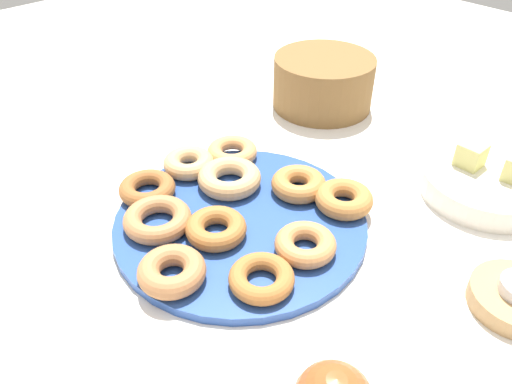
# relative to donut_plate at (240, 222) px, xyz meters

# --- Properties ---
(ground_plane) EXTENTS (2.40, 2.40, 0.00)m
(ground_plane) POSITION_rel_donut_plate_xyz_m (0.00, 0.00, -0.01)
(ground_plane) COLOR white
(donut_plate) EXTENTS (0.35, 0.35, 0.01)m
(donut_plate) POSITION_rel_donut_plate_xyz_m (0.00, 0.00, 0.00)
(donut_plate) COLOR #284C9E
(donut_plate) RESTS_ON ground_plane
(donut_0) EXTENTS (0.13, 0.13, 0.03)m
(donut_0) POSITION_rel_donut_plate_xyz_m (-0.06, -0.09, 0.02)
(donut_0) COLOR #B27547
(donut_0) RESTS_ON donut_plate
(donut_1) EXTENTS (0.10, 0.10, 0.03)m
(donut_1) POSITION_rel_donut_plate_xyz_m (-0.07, 0.04, 0.02)
(donut_1) COLOR tan
(donut_1) RESTS_ON donut_plate
(donut_2) EXTENTS (0.11, 0.11, 0.03)m
(donut_2) POSITION_rel_donut_plate_xyz_m (0.03, -0.14, 0.02)
(donut_2) COLOR #B27547
(donut_2) RESTS_ON donut_plate
(donut_3) EXTENTS (0.11, 0.11, 0.03)m
(donut_3) POSITION_rel_donut_plate_xyz_m (0.11, 0.02, 0.02)
(donut_3) COLOR #C6844C
(donut_3) RESTS_ON donut_plate
(donut_4) EXTENTS (0.10, 0.10, 0.03)m
(donut_4) POSITION_rel_donut_plate_xyz_m (0.01, -0.05, 0.02)
(donut_4) COLOR #AD6B33
(donut_4) RESTS_ON donut_plate
(donut_5) EXTENTS (0.11, 0.11, 0.03)m
(donut_5) POSITION_rel_donut_plate_xyz_m (0.01, 0.10, 0.02)
(donut_5) COLOR #BC7A3D
(donut_5) RESTS_ON donut_plate
(donut_6) EXTENTS (0.10, 0.10, 0.02)m
(donut_6) POSITION_rel_donut_plate_xyz_m (-0.13, -0.06, 0.02)
(donut_6) COLOR #995B2D
(donut_6) RESTS_ON donut_plate
(donut_7) EXTENTS (0.10, 0.10, 0.02)m
(donut_7) POSITION_rel_donut_plate_xyz_m (-0.12, 0.09, 0.02)
(donut_7) COLOR tan
(donut_7) RESTS_ON donut_plate
(donut_8) EXTENTS (0.11, 0.11, 0.03)m
(donut_8) POSITION_rel_donut_plate_xyz_m (0.08, 0.12, 0.02)
(donut_8) COLOR #BC7A3D
(donut_8) RESTS_ON donut_plate
(donut_9) EXTENTS (0.09, 0.09, 0.02)m
(donut_9) POSITION_rel_donut_plate_xyz_m (0.11, -0.06, 0.02)
(donut_9) COLOR #AD6B33
(donut_9) RESTS_ON donut_plate
(donut_10) EXTENTS (0.10, 0.10, 0.03)m
(donut_10) POSITION_rel_donut_plate_xyz_m (-0.14, 0.02, 0.02)
(donut_10) COLOR tan
(donut_10) RESTS_ON donut_plate
(basket) EXTENTS (0.23, 0.23, 0.10)m
(basket) POSITION_rel_donut_plate_xyz_m (-0.16, 0.36, 0.04)
(basket) COLOR brown
(basket) RESTS_ON ground_plane
(fruit_bowl) EXTENTS (0.19, 0.19, 0.04)m
(fruit_bowl) POSITION_rel_donut_plate_xyz_m (0.20, 0.32, 0.01)
(fruit_bowl) COLOR silver
(fruit_bowl) RESTS_ON ground_plane
(melon_chunk_left) EXTENTS (0.04, 0.04, 0.04)m
(melon_chunk_left) POSITION_rel_donut_plate_xyz_m (0.17, 0.32, 0.05)
(melon_chunk_left) COLOR #DBD67A
(melon_chunk_left) RESTS_ON fruit_bowl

